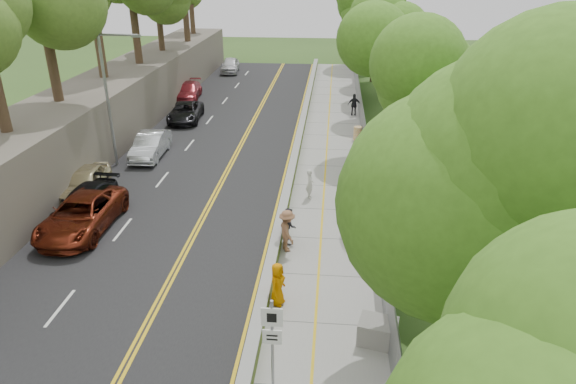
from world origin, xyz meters
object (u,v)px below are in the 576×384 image
construction_barrel (358,133)px  car_2 (82,215)px  painter_0 (277,284)px  concrete_block (378,332)px  person_far (354,105)px  signpost (272,335)px  streetlight (110,92)px

construction_barrel → car_2: 19.53m
painter_0 → concrete_block: bearing=-99.2°
painter_0 → person_far: bearing=9.6°
concrete_block → person_far: bearing=90.2°
signpost → streetlight: bearing=124.1°
streetlight → car_2: bearing=-79.8°
signpost → car_2: bearing=138.6°
concrete_block → construction_barrel: bearing=90.0°
car_2 → painter_0: (9.75, -4.83, 0.07)m
construction_barrel → painter_0: size_ratio=0.56×
concrete_block → person_far: person_far is taller
car_2 → person_far: (13.20, 20.46, 0.10)m
streetlight → person_far: size_ratio=4.53×
concrete_block → car_2: car_2 is taller
signpost → construction_barrel: (3.25, 23.15, -1.43)m
streetlight → concrete_block: 21.30m
concrete_block → car_2: size_ratio=0.22×
streetlight → signpost: 20.72m
person_far → streetlight: bearing=41.0°
car_2 → person_far: 24.35m
streetlight → car_2: (1.46, -8.17, -3.81)m
streetlight → signpost: size_ratio=2.58×
construction_barrel → painter_0: (-3.55, -19.14, 0.37)m
streetlight → signpost: (11.51, -17.02, -2.68)m
painter_0 → signpost: bearing=-158.3°
concrete_block → painter_0: (-3.55, 1.78, 0.43)m
signpost → concrete_block: 4.22m
person_far → concrete_block: bearing=91.2°
car_2 → streetlight: bearing=100.3°
concrete_block → streetlight: bearing=135.0°
streetlight → concrete_block: size_ratio=6.40×
signpost → concrete_block: bearing=34.6°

